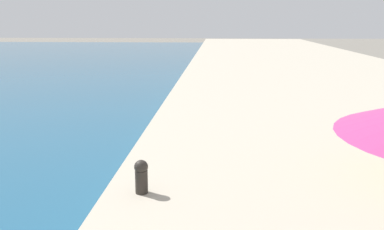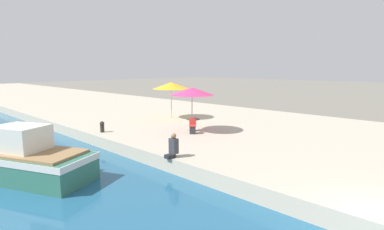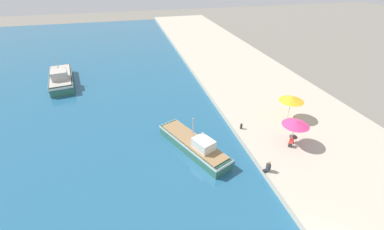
# 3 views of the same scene
# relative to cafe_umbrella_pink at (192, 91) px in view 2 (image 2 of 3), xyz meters

# --- Properties ---
(quay_promenade) EXTENTS (16.00, 90.00, 0.68)m
(quay_promenade) POSITION_rel_cafe_umbrella_pink_xyz_m (3.45, 25.89, -2.75)
(quay_promenade) COLOR #BCB29E
(quay_promenade) RESTS_ON ground_plane
(cafe_umbrella_pink) EXTENTS (2.59, 2.59, 2.64)m
(cafe_umbrella_pink) POSITION_rel_cafe_umbrella_pink_xyz_m (0.00, 0.00, 0.00)
(cafe_umbrella_pink) COLOR #B7B7B7
(cafe_umbrella_pink) RESTS_ON quay_promenade
(cafe_umbrella_white) EXTENTS (2.78, 2.78, 2.70)m
(cafe_umbrella_white) POSITION_rel_cafe_umbrella_pink_xyz_m (2.43, 4.48, 0.04)
(cafe_umbrella_white) COLOR #B7B7B7
(cafe_umbrella_white) RESTS_ON quay_promenade
(cafe_table) EXTENTS (0.80, 0.80, 0.74)m
(cafe_table) POSITION_rel_cafe_umbrella_pink_xyz_m (0.14, 0.05, -1.88)
(cafe_table) COLOR #333338
(cafe_table) RESTS_ON quay_promenade
(cafe_chair_left) EXTENTS (0.59, 0.59, 0.91)m
(cafe_chair_left) POSITION_rel_cafe_umbrella_pink_xyz_m (-0.40, -0.43, -2.09)
(cafe_chair_left) COLOR #2D2D33
(cafe_chair_left) RESTS_ON quay_promenade
(person_at_quay) EXTENTS (0.56, 0.36, 1.04)m
(person_at_quay) POSITION_rel_cafe_umbrella_pink_xyz_m (-4.31, -3.02, -1.95)
(person_at_quay) COLOR #232328
(person_at_quay) RESTS_ON quay_promenade
(mooring_bollard) EXTENTS (0.26, 0.26, 0.65)m
(mooring_bollard) POSITION_rel_cafe_umbrella_pink_xyz_m (-3.81, 3.71, -2.06)
(mooring_bollard) COLOR #2D2823
(mooring_bollard) RESTS_ON quay_promenade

